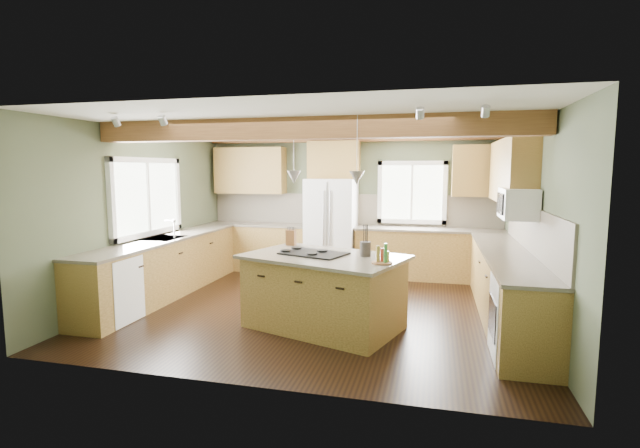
# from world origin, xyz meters

# --- Properties ---
(floor) EXTENTS (5.60, 5.60, 0.00)m
(floor) POSITION_xyz_m (0.00, 0.00, 0.00)
(floor) COLOR black
(floor) RESTS_ON ground
(ceiling) EXTENTS (5.60, 5.60, 0.00)m
(ceiling) POSITION_xyz_m (0.00, 0.00, 2.60)
(ceiling) COLOR silver
(ceiling) RESTS_ON wall_back
(wall_back) EXTENTS (5.60, 0.00, 5.60)m
(wall_back) POSITION_xyz_m (0.00, 2.50, 1.30)
(wall_back) COLOR #4D573D
(wall_back) RESTS_ON ground
(wall_left) EXTENTS (0.00, 5.00, 5.00)m
(wall_left) POSITION_xyz_m (-2.80, 0.00, 1.30)
(wall_left) COLOR #4D573D
(wall_left) RESTS_ON ground
(wall_right) EXTENTS (0.00, 5.00, 5.00)m
(wall_right) POSITION_xyz_m (2.80, 0.00, 1.30)
(wall_right) COLOR #4D573D
(wall_right) RESTS_ON ground
(ceiling_beam) EXTENTS (5.55, 0.26, 0.26)m
(ceiling_beam) POSITION_xyz_m (0.00, -0.78, 2.47)
(ceiling_beam) COLOR #5A3419
(ceiling_beam) RESTS_ON ceiling
(soffit_trim) EXTENTS (5.55, 0.20, 0.10)m
(soffit_trim) POSITION_xyz_m (0.00, 2.40, 2.54)
(soffit_trim) COLOR #5A3419
(soffit_trim) RESTS_ON ceiling
(backsplash_back) EXTENTS (5.58, 0.03, 0.58)m
(backsplash_back) POSITION_xyz_m (0.00, 2.48, 1.21)
(backsplash_back) COLOR brown
(backsplash_back) RESTS_ON wall_back
(backsplash_right) EXTENTS (0.03, 3.70, 0.58)m
(backsplash_right) POSITION_xyz_m (2.78, 0.05, 1.21)
(backsplash_right) COLOR brown
(backsplash_right) RESTS_ON wall_right
(base_cab_back_left) EXTENTS (2.02, 0.60, 0.88)m
(base_cab_back_left) POSITION_xyz_m (-1.79, 2.20, 0.44)
(base_cab_back_left) COLOR brown
(base_cab_back_left) RESTS_ON floor
(counter_back_left) EXTENTS (2.06, 0.64, 0.04)m
(counter_back_left) POSITION_xyz_m (-1.79, 2.20, 0.90)
(counter_back_left) COLOR #474034
(counter_back_left) RESTS_ON base_cab_back_left
(base_cab_back_right) EXTENTS (2.62, 0.60, 0.88)m
(base_cab_back_right) POSITION_xyz_m (1.49, 2.20, 0.44)
(base_cab_back_right) COLOR brown
(base_cab_back_right) RESTS_ON floor
(counter_back_right) EXTENTS (2.66, 0.64, 0.04)m
(counter_back_right) POSITION_xyz_m (1.49, 2.20, 0.90)
(counter_back_right) COLOR #474034
(counter_back_right) RESTS_ON base_cab_back_right
(base_cab_left) EXTENTS (0.60, 3.70, 0.88)m
(base_cab_left) POSITION_xyz_m (-2.50, 0.05, 0.44)
(base_cab_left) COLOR brown
(base_cab_left) RESTS_ON floor
(counter_left) EXTENTS (0.64, 3.74, 0.04)m
(counter_left) POSITION_xyz_m (-2.50, 0.05, 0.90)
(counter_left) COLOR #474034
(counter_left) RESTS_ON base_cab_left
(base_cab_right) EXTENTS (0.60, 3.70, 0.88)m
(base_cab_right) POSITION_xyz_m (2.50, 0.05, 0.44)
(base_cab_right) COLOR brown
(base_cab_right) RESTS_ON floor
(counter_right) EXTENTS (0.64, 3.74, 0.04)m
(counter_right) POSITION_xyz_m (2.50, 0.05, 0.90)
(counter_right) COLOR #474034
(counter_right) RESTS_ON base_cab_right
(upper_cab_back_left) EXTENTS (1.40, 0.35, 0.90)m
(upper_cab_back_left) POSITION_xyz_m (-1.99, 2.33, 1.95)
(upper_cab_back_left) COLOR brown
(upper_cab_back_left) RESTS_ON wall_back
(upper_cab_over_fridge) EXTENTS (0.96, 0.35, 0.70)m
(upper_cab_over_fridge) POSITION_xyz_m (-0.30, 2.33, 2.15)
(upper_cab_over_fridge) COLOR brown
(upper_cab_over_fridge) RESTS_ON wall_back
(upper_cab_right) EXTENTS (0.35, 2.20, 0.90)m
(upper_cab_right) POSITION_xyz_m (2.62, 0.90, 1.95)
(upper_cab_right) COLOR brown
(upper_cab_right) RESTS_ON wall_right
(upper_cab_back_corner) EXTENTS (0.90, 0.35, 0.90)m
(upper_cab_back_corner) POSITION_xyz_m (2.30, 2.33, 1.95)
(upper_cab_back_corner) COLOR brown
(upper_cab_back_corner) RESTS_ON wall_back
(window_left) EXTENTS (0.04, 1.60, 1.05)m
(window_left) POSITION_xyz_m (-2.78, 0.05, 1.55)
(window_left) COLOR white
(window_left) RESTS_ON wall_left
(window_back) EXTENTS (1.10, 0.04, 1.00)m
(window_back) POSITION_xyz_m (1.15, 2.48, 1.55)
(window_back) COLOR white
(window_back) RESTS_ON wall_back
(sink) EXTENTS (0.50, 0.65, 0.03)m
(sink) POSITION_xyz_m (-2.50, 0.05, 0.91)
(sink) COLOR #262628
(sink) RESTS_ON counter_left
(faucet) EXTENTS (0.02, 0.02, 0.28)m
(faucet) POSITION_xyz_m (-2.32, 0.05, 1.05)
(faucet) COLOR #B2B2B7
(faucet) RESTS_ON sink
(dishwasher) EXTENTS (0.60, 0.60, 0.84)m
(dishwasher) POSITION_xyz_m (-2.49, -1.25, 0.43)
(dishwasher) COLOR white
(dishwasher) RESTS_ON floor
(oven) EXTENTS (0.60, 0.72, 0.84)m
(oven) POSITION_xyz_m (2.49, -1.25, 0.43)
(oven) COLOR white
(oven) RESTS_ON floor
(microwave) EXTENTS (0.40, 0.70, 0.38)m
(microwave) POSITION_xyz_m (2.58, -0.05, 1.55)
(microwave) COLOR white
(microwave) RESTS_ON wall_right
(pendant_left) EXTENTS (0.18, 0.18, 0.16)m
(pendant_left) POSITION_xyz_m (-0.18, -0.64, 1.88)
(pendant_left) COLOR #B2B2B7
(pendant_left) RESTS_ON ceiling
(pendant_right) EXTENTS (0.18, 0.18, 0.16)m
(pendant_right) POSITION_xyz_m (0.68, -0.92, 1.88)
(pendant_right) COLOR #B2B2B7
(pendant_right) RESTS_ON ceiling
(refrigerator) EXTENTS (0.90, 0.74, 1.80)m
(refrigerator) POSITION_xyz_m (-0.30, 2.12, 0.90)
(refrigerator) COLOR white
(refrigerator) RESTS_ON floor
(island) EXTENTS (2.05, 1.61, 0.88)m
(island) POSITION_xyz_m (0.25, -0.78, 0.44)
(island) COLOR brown
(island) RESTS_ON floor
(island_top) EXTENTS (2.20, 1.76, 0.04)m
(island_top) POSITION_xyz_m (0.25, -0.78, 0.90)
(island_top) COLOR #474034
(island_top) RESTS_ON island
(cooktop) EXTENTS (0.90, 0.74, 0.02)m
(cooktop) POSITION_xyz_m (0.11, -0.73, 0.93)
(cooktop) COLOR black
(cooktop) RESTS_ON island_top
(knife_block) EXTENTS (0.13, 0.10, 0.21)m
(knife_block) POSITION_xyz_m (-0.38, -0.14, 1.03)
(knife_block) COLOR brown
(knife_block) RESTS_ON island_top
(utensil_crock) EXTENTS (0.15, 0.15, 0.18)m
(utensil_crock) POSITION_xyz_m (0.75, -0.71, 1.01)
(utensil_crock) COLOR #453C37
(utensil_crock) RESTS_ON island_top
(bottle_tray) EXTENTS (0.24, 0.24, 0.22)m
(bottle_tray) POSITION_xyz_m (1.00, -1.10, 1.03)
(bottle_tray) COLOR brown
(bottle_tray) RESTS_ON island_top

